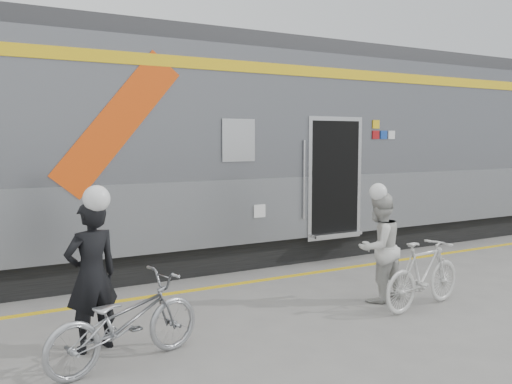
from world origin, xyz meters
TOP-DOWN VIEW (x-y plane):
  - ground at (0.00, 0.00)m, footprint 90.00×90.00m
  - train at (-0.48, 4.19)m, footprint 24.00×3.17m
  - safety_strip at (0.00, 2.15)m, footprint 24.00×0.12m
  - man at (-3.17, 0.54)m, footprint 0.67×0.52m
  - bicycle_left at (-2.97, -0.01)m, footprint 1.80×1.00m
  - woman at (0.73, 0.41)m, footprint 0.82×0.68m
  - bicycle_right at (1.03, -0.14)m, footprint 1.58×0.65m
  - helmet_man at (-3.17, 0.54)m, footprint 0.28×0.28m
  - helmet_woman at (0.73, 0.41)m, footprint 0.24×0.24m

SIDE VIEW (x-z plane):
  - ground at x=0.00m, z-range 0.00..0.00m
  - safety_strip at x=0.00m, z-range 0.00..0.01m
  - bicycle_left at x=-2.97m, z-range 0.00..0.90m
  - bicycle_right at x=1.03m, z-range 0.00..0.92m
  - woman at x=0.73m, z-range 0.00..1.52m
  - man at x=-3.17m, z-range 0.00..1.63m
  - helmet_woman at x=0.73m, z-range 1.52..1.77m
  - helmet_man at x=-3.17m, z-range 1.63..1.91m
  - train at x=-0.48m, z-range 0.00..4.10m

